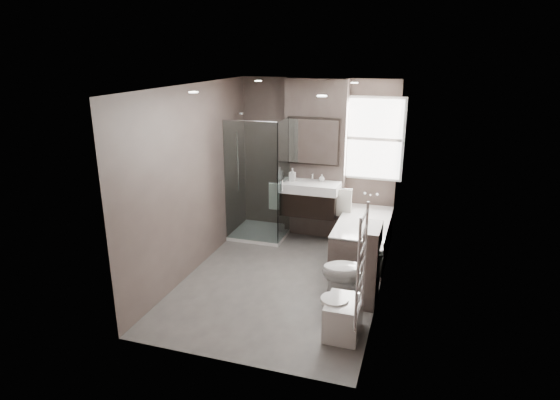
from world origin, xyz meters
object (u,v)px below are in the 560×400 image
at_px(vanity, 310,198).
at_px(toilet, 351,272).
at_px(bathtub, 363,236).
at_px(bidet, 343,317).

xyz_separation_m(vanity, toilet, (0.97, -1.68, -0.37)).
relative_size(bathtub, bidet, 3.00).
height_order(bathtub, bidet, bathtub).
relative_size(toilet, bidet, 1.40).
relative_size(vanity, bidet, 1.78).
relative_size(vanity, toilet, 1.28).
bearing_deg(toilet, bathtub, 172.56).
xyz_separation_m(toilet, bidet, (0.04, -0.81, -0.15)).
distance_m(bathtub, toilet, 1.35).
bearing_deg(toilet, bidet, -6.24).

